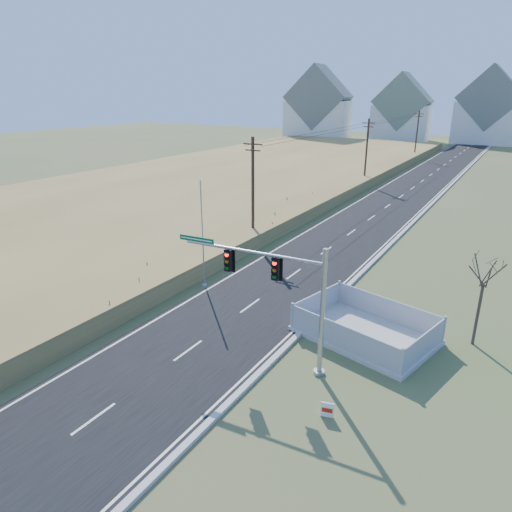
{
  "coord_description": "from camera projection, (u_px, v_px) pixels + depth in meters",
  "views": [
    {
      "loc": [
        13.36,
        -17.5,
        12.52
      ],
      "look_at": [
        0.43,
        3.99,
        3.4
      ],
      "focal_mm": 32.0,
      "sensor_mm": 36.0,
      "label": 1
    }
  ],
  "objects": [
    {
      "name": "reed_marsh",
      "position": [
        240.0,
        174.0,
        68.46
      ],
      "size": [
        38.0,
        110.0,
        1.3
      ],
      "primitive_type": "cube",
      "color": "#A7914B",
      "rests_on": "ground"
    },
    {
      "name": "flagpole",
      "position": [
        203.0,
        246.0,
        30.03
      ],
      "size": [
        0.33,
        0.33,
        7.25
      ],
      "color": "#B7B5AD",
      "rests_on": "ground"
    },
    {
      "name": "utility_pole_near",
      "position": [
        253.0,
        189.0,
        38.48
      ],
      "size": [
        1.8,
        0.26,
        9.0
      ],
      "color": "#422D1E",
      "rests_on": "ground"
    },
    {
      "name": "utility_pole_mid",
      "position": [
        366.0,
        151.0,
        62.63
      ],
      "size": [
        1.8,
        0.26,
        9.0
      ],
      "color": "#422D1E",
      "rests_on": "ground"
    },
    {
      "name": "condo_nw",
      "position": [
        318.0,
        110.0,
        121.15
      ],
      "size": [
        17.69,
        13.38,
        19.05
      ],
      "rotation": [
        0.0,
        0.0,
        0.14
      ],
      "color": "silver",
      "rests_on": "ground"
    },
    {
      "name": "condo_nnw",
      "position": [
        402.0,
        113.0,
        118.17
      ],
      "size": [
        14.93,
        11.17,
        17.03
      ],
      "rotation": [
        0.0,
        0.0,
        0.07
      ],
      "color": "silver",
      "rests_on": "ground"
    },
    {
      "name": "fence_enclosure",
      "position": [
        365.0,
        332.0,
        24.47
      ],
      "size": [
        7.75,
        6.16,
        1.57
      ],
      "rotation": [
        0.0,
        0.0,
        -0.24
      ],
      "color": "#B7B5AD",
      "rests_on": "ground"
    },
    {
      "name": "condo_n",
      "position": [
        489.0,
        112.0,
        111.47
      ],
      "size": [
        15.27,
        10.2,
        18.54
      ],
      "color": "silver",
      "rests_on": "ground"
    },
    {
      "name": "road",
      "position": [
        419.0,
        183.0,
        65.1
      ],
      "size": [
        8.0,
        180.0,
        0.06
      ],
      "primitive_type": "cube",
      "color": "black",
      "rests_on": "ground"
    },
    {
      "name": "bare_tree",
      "position": [
        486.0,
        270.0,
        22.52
      ],
      "size": [
        1.95,
        1.95,
        5.16
      ],
      "color": "#4C3F33",
      "rests_on": "ground"
    },
    {
      "name": "utility_pole_far",
      "position": [
        417.0,
        134.0,
        86.79
      ],
      "size": [
        1.8,
        0.26,
        9.0
      ],
      "color": "#422D1E",
      "rests_on": "ground"
    },
    {
      "name": "open_sign",
      "position": [
        327.0,
        410.0,
        18.44
      ],
      "size": [
        0.54,
        0.18,
        0.67
      ],
      "rotation": [
        0.0,
        0.0,
        0.24
      ],
      "color": "white",
      "rests_on": "ground"
    },
    {
      "name": "curb",
      "position": [
        450.0,
        186.0,
        63.07
      ],
      "size": [
        0.3,
        180.0,
        0.18
      ],
      "primitive_type": "cube",
      "color": "#B2AFA8",
      "rests_on": "ground"
    },
    {
      "name": "ground",
      "position": [
        212.0,
        335.0,
        24.85
      ],
      "size": [
        260.0,
        260.0,
        0.0
      ],
      "primitive_type": "plane",
      "color": "#465C2C",
      "rests_on": "ground"
    },
    {
      "name": "traffic_signal_mast",
      "position": [
        285.0,
        290.0,
        20.85
      ],
      "size": [
        7.8,
        0.86,
        6.22
      ],
      "rotation": [
        0.0,
        0.0,
        0.07
      ],
      "color": "#9EA0A5",
      "rests_on": "ground"
    }
  ]
}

